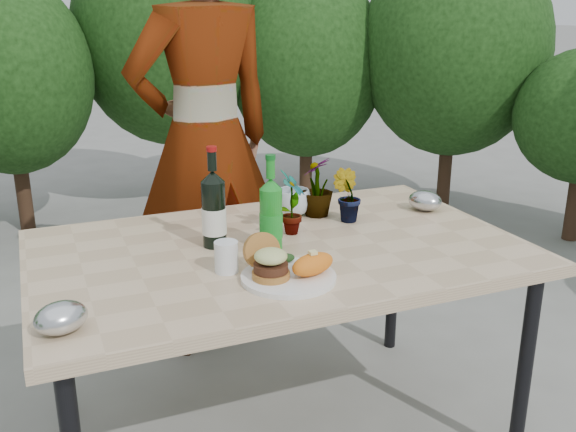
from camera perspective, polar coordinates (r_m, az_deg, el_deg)
name	(u,v)px	position (r m, az deg, el deg)	size (l,w,h in m)	color
patio_table	(279,262)	(2.16, -0.81, -4.12)	(1.60, 1.00, 0.75)	tan
shrub_hedge	(214,75)	(3.76, -6.56, 12.36)	(6.78, 5.04, 2.16)	#382316
dinner_plate	(289,277)	(1.88, 0.05, -5.47)	(0.28, 0.28, 0.01)	white
burger_stack	(268,261)	(1.85, -1.75, -4.01)	(0.11, 0.16, 0.11)	#B7722D
sweet_potato	(313,264)	(1.87, 2.21, -4.30)	(0.15, 0.08, 0.06)	orange
grilled_veg	(282,259)	(1.96, -0.53, -3.84)	(0.08, 0.05, 0.03)	olive
wine_bottle	(214,210)	(2.11, -6.61, 0.50)	(0.08, 0.08, 0.34)	black
sparkling_water	(271,215)	(2.08, -1.52, 0.07)	(0.08, 0.08, 0.32)	#178320
plastic_cup	(226,257)	(1.93, -5.50, -3.63)	(0.07, 0.07, 0.10)	white
seedling_left	(292,202)	(2.21, 0.34, 1.21)	(0.12, 0.08, 0.23)	#2A551D
seedling_mid	(347,196)	(2.37, 5.24, 1.82)	(0.11, 0.09, 0.19)	#26541D
seedling_right	(317,187)	(2.42, 2.62, 2.60)	(0.13, 0.13, 0.22)	#23531C
blue_bowl	(293,202)	(2.43, 0.48, 1.22)	(0.13, 0.13, 0.10)	silver
foil_packet_left	(61,318)	(1.67, -19.53, -8.50)	(0.13, 0.11, 0.08)	silver
foil_packet_right	(425,201)	(2.55, 12.08, 1.34)	(0.13, 0.11, 0.08)	#B3B6BA
person	(205,142)	(2.80, -7.38, 6.57)	(0.69, 0.46, 1.91)	#916748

